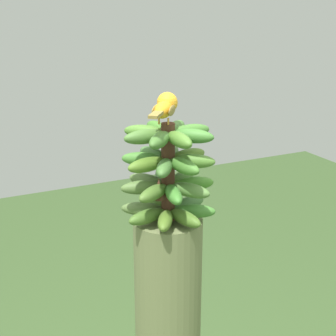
# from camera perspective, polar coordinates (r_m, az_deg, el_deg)

# --- Properties ---
(banana_bunch) EXTENTS (0.27, 0.27, 0.28)m
(banana_bunch) POSITION_cam_1_polar(r_m,az_deg,el_deg) (1.43, -0.01, -0.56)
(banana_bunch) COLOR #4C2D1E
(banana_bunch) RESTS_ON banana_tree
(perched_bird) EXTENTS (0.17, 0.14, 0.08)m
(perched_bird) POSITION_cam_1_polar(r_m,az_deg,el_deg) (1.39, -0.32, 6.79)
(perched_bird) COLOR #C68933
(perched_bird) RESTS_ON banana_bunch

